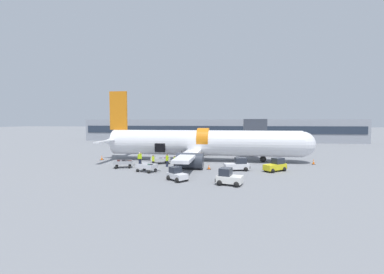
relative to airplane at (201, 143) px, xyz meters
name	(u,v)px	position (x,y,z in m)	size (l,w,h in m)	color
ground_plane	(202,163)	(0.52, -2.25, -2.88)	(500.00, 500.00, 0.00)	slate
terminal_strip	(217,130)	(0.52, 41.61, 0.61)	(86.58, 8.63, 6.98)	gray
jet_bridge_stub	(253,129)	(8.79, 6.63, 2.16)	(3.76, 11.18, 6.81)	#4C4C51
airplane	(201,143)	(0.00, 0.00, 0.00)	(34.75, 26.65, 11.48)	silver
baggage_tug_lead	(238,165)	(5.72, -7.50, -2.16)	(3.44, 2.25, 1.69)	silver
baggage_tug_mid	(229,178)	(4.63, -15.21, -2.17)	(2.91, 2.43, 1.69)	silver
baggage_tug_rear	(177,175)	(-0.96, -14.19, -2.27)	(2.59, 2.49, 1.47)	silver
baggage_tug_spare	(276,166)	(10.58, -7.25, -2.15)	(3.26, 2.97, 1.72)	yellow
baggage_cart_loading	(161,160)	(-5.66, -3.64, -2.41)	(3.77, 2.82, 0.93)	#B7BABF
baggage_cart_queued	(124,164)	(-9.82, -7.84, -2.32)	(3.48, 2.30, 1.16)	#999BA0
baggage_cart_empty	(147,168)	(-5.66, -10.15, -2.36)	(3.51, 2.30, 1.11)	silver
ground_crew_loader_a	(140,158)	(-8.72, -4.30, -1.96)	(0.49, 0.61, 1.76)	black
ground_crew_loader_b	(175,161)	(-2.92, -6.52, -2.02)	(0.43, 0.57, 1.64)	black
ground_crew_driver	(167,160)	(-4.10, -6.11, -1.93)	(0.50, 0.63, 1.81)	#1E2338
ground_crew_supervisor	(153,161)	(-6.00, -6.59, -1.98)	(0.55, 0.55, 1.72)	black
ground_crew_helper	(140,158)	(-8.49, -5.20, -1.91)	(0.64, 0.45, 1.84)	#1E2338
safety_cone_nose	(314,162)	(17.09, -0.91, -2.52)	(0.51, 0.51, 0.77)	black
safety_cone_engine_left	(174,176)	(-1.46, -13.39, -2.56)	(0.57, 0.57, 0.68)	black
safety_cone_wingtip	(209,167)	(1.94, -7.20, -2.60)	(0.57, 0.57, 0.60)	black
safety_cone_tail	(102,158)	(-16.41, -1.63, -2.53)	(0.56, 0.56, 0.75)	black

